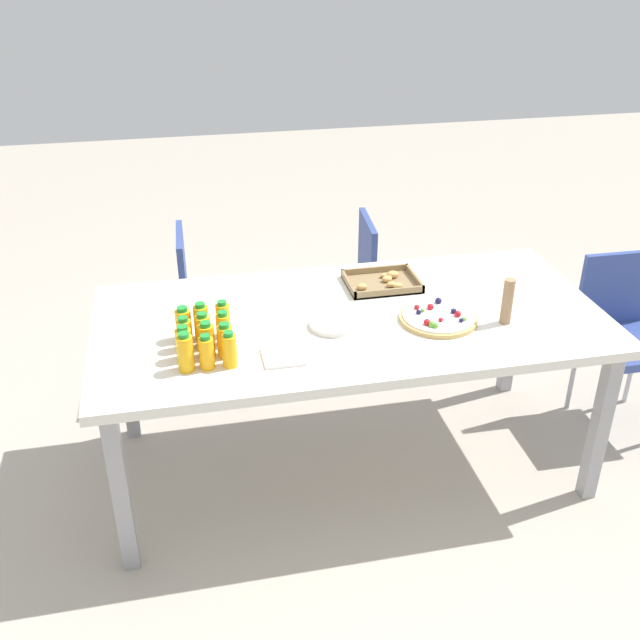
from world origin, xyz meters
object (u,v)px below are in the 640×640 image
chair_far_left (208,293)px  juice_bottle_11 (223,320)px  party_table (350,329)px  juice_bottle_10 (201,322)px  snack_tray (383,282)px  plate_stack (333,325)px  chair_far_right (388,277)px  fruit_pizza (438,318)px  cardboard_tube (507,301)px  juice_bottle_6 (184,334)px  napkin_stack (283,356)px  chair_end (625,327)px  juice_bottle_8 (224,329)px  juice_bottle_3 (184,344)px  juice_bottle_9 (184,324)px  juice_bottle_7 (203,331)px  juice_bottle_0 (185,353)px  juice_bottle_1 (207,353)px  juice_bottle_5 (225,341)px  juice_bottle_4 (207,341)px  juice_bottle_2 (229,350)px

chair_far_left → juice_bottle_11: bearing=2.8°
chair_far_left → party_table: bearing=33.8°
juice_bottle_10 → snack_tray: size_ratio=0.48×
party_table → plate_stack: (-0.09, -0.07, 0.07)m
chair_far_right → chair_far_left: size_ratio=1.00×
chair_far_left → fruit_pizza: chair_far_left is taller
chair_far_left → cardboard_tube: bearing=49.0°
juice_bottle_6 → napkin_stack: (0.35, -0.14, -0.06)m
chair_far_left → juice_bottle_10: juice_bottle_10 is taller
chair_end → napkin_stack: bearing=12.9°
juice_bottle_8 → plate_stack: (0.43, 0.05, -0.06)m
juice_bottle_3 → juice_bottle_9: bearing=87.8°
party_table → juice_bottle_10: size_ratio=13.77×
chair_end → chair_far_right: same height
chair_far_right → juice_bottle_7: (-1.02, -0.97, 0.32)m
snack_tray → cardboard_tube: (0.38, -0.44, 0.08)m
chair_far_left → juice_bottle_7: size_ratio=5.80×
juice_bottle_0 → fruit_pizza: (1.01, 0.16, -0.06)m
juice_bottle_3 → juice_bottle_10: 0.16m
juice_bottle_10 → napkin_stack: bearing=-36.8°
party_table → juice_bottle_0: juice_bottle_0 is taller
juice_bottle_8 → juice_bottle_11: 0.07m
juice_bottle_1 → juice_bottle_10: size_ratio=0.90×
juice_bottle_0 → cardboard_tube: (1.26, 0.09, 0.02)m
juice_bottle_5 → cardboard_tube: bearing=1.2°
juice_bottle_3 → juice_bottle_5: 0.15m
chair_end → juice_bottle_11: 1.90m
juice_bottle_11 → napkin_stack: bearing=-46.8°
cardboard_tube → juice_bottle_4: bearing=-179.2°
juice_bottle_2 → plate_stack: (0.43, 0.20, -0.06)m
juice_bottle_8 → snack_tray: size_ratio=0.45×
juice_bottle_2 → fruit_pizza: bearing=11.2°
juice_bottle_5 → napkin_stack: juice_bottle_5 is taller
chair_far_left → juice_bottle_1: size_ratio=6.18×
fruit_pizza → juice_bottle_3: bearing=-175.0°
juice_bottle_2 → juice_bottle_4: (-0.08, 0.08, 0.00)m
juice_bottle_0 → juice_bottle_1: bearing=-0.7°
juice_bottle_11 → plate_stack: (0.43, -0.02, -0.06)m
juice_bottle_7 → cardboard_tube: bearing=-2.8°
chair_end → juice_bottle_8: bearing=7.5°
juice_bottle_3 → juice_bottle_9: (0.01, 0.15, 0.00)m
party_table → chair_far_right: size_ratio=2.48×
juice_bottle_2 → juice_bottle_10: 0.24m
plate_stack → chair_far_right: bearing=60.9°
chair_far_right → juice_bottle_3: bearing=-41.3°
chair_end → juice_bottle_1: bearing=11.6°
juice_bottle_2 → party_table: bearing=28.4°
juice_bottle_0 → juice_bottle_6: (0.00, 0.15, -0.01)m
juice_bottle_8 → napkin_stack: 0.25m
snack_tray → cardboard_tube: size_ratio=1.65×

